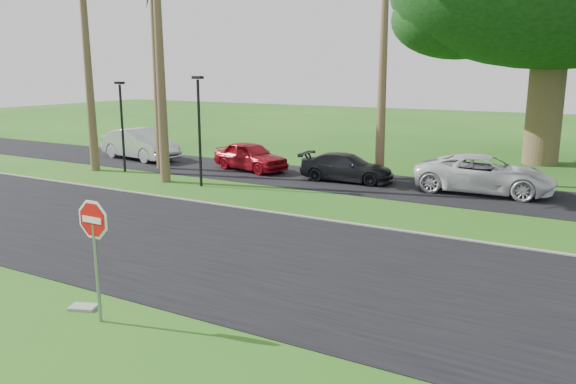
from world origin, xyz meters
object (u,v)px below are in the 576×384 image
Objects in this scene: car_red at (250,156)px; stop_sign_near at (94,236)px; car_dark at (347,168)px; car_silver at (140,144)px; car_minivan at (484,175)px.

stop_sign_near is at bearing -143.55° from car_red.
car_dark is at bearing 95.54° from stop_sign_near.
car_dark is (5.25, -0.20, -0.09)m from car_red.
stop_sign_near is 0.52× the size of car_silver.
stop_sign_near is 0.48× the size of car_minivan.
car_silver reaches higher than car_minivan.
car_red is at bearing -79.71° from car_silver.
stop_sign_near is 17.20m from car_red.
car_minivan reaches higher than car_red.
car_silver is 1.23× the size of car_red.
car_red is (-6.76, 15.77, -1.07)m from stop_sign_near.
car_silver is 12.52m from car_dark.
car_silver is at bearing 131.80° from stop_sign_near.
car_silver is 0.93× the size of car_minivan.
car_dark is at bearing 92.30° from car_minivan.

